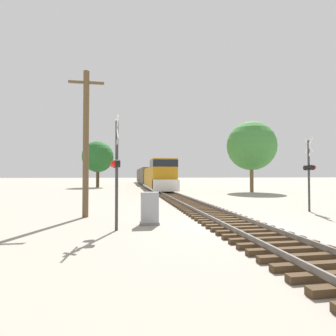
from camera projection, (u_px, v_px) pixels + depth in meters
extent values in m
plane|color=gray|center=(234.00, 226.00, 11.06)|extent=(400.00, 400.00, 0.00)
cube|color=#42301E|center=(323.00, 265.00, 6.02)|extent=(2.60, 0.22, 0.16)
cube|color=#42301E|center=(306.00, 257.00, 6.62)|extent=(2.60, 0.22, 0.16)
cube|color=#42301E|center=(291.00, 251.00, 7.21)|extent=(2.60, 0.22, 0.16)
cube|color=#42301E|center=(279.00, 245.00, 7.80)|extent=(2.60, 0.22, 0.16)
cube|color=#42301E|center=(268.00, 240.00, 8.39)|extent=(2.60, 0.22, 0.16)
cube|color=#42301E|center=(258.00, 236.00, 8.99)|extent=(2.60, 0.22, 0.16)
cube|color=#42301E|center=(250.00, 232.00, 9.58)|extent=(2.60, 0.22, 0.16)
cube|color=#42301E|center=(243.00, 229.00, 10.17)|extent=(2.60, 0.22, 0.16)
cube|color=#42301E|center=(237.00, 226.00, 10.76)|extent=(2.60, 0.22, 0.16)
cube|color=#42301E|center=(231.00, 223.00, 11.35)|extent=(2.60, 0.22, 0.16)
cube|color=#42301E|center=(226.00, 221.00, 11.95)|extent=(2.60, 0.22, 0.16)
cube|color=#42301E|center=(221.00, 218.00, 12.54)|extent=(2.60, 0.22, 0.16)
cube|color=#42301E|center=(217.00, 216.00, 13.13)|extent=(2.60, 0.22, 0.16)
cube|color=#42301E|center=(213.00, 215.00, 13.72)|extent=(2.60, 0.22, 0.16)
cube|color=#42301E|center=(209.00, 213.00, 14.32)|extent=(2.60, 0.22, 0.16)
cube|color=#42301E|center=(206.00, 212.00, 14.91)|extent=(2.60, 0.22, 0.16)
cube|color=#42301E|center=(203.00, 210.00, 15.50)|extent=(2.60, 0.22, 0.16)
cube|color=#42301E|center=(200.00, 209.00, 16.09)|extent=(2.60, 0.22, 0.16)
cube|color=#42301E|center=(197.00, 208.00, 16.69)|extent=(2.60, 0.22, 0.16)
cube|color=#42301E|center=(195.00, 207.00, 17.28)|extent=(2.60, 0.22, 0.16)
cube|color=#42301E|center=(193.00, 206.00, 17.87)|extent=(2.60, 0.22, 0.16)
cube|color=#42301E|center=(191.00, 205.00, 18.46)|extent=(2.60, 0.22, 0.16)
cube|color=#42301E|center=(189.00, 204.00, 19.05)|extent=(2.60, 0.22, 0.16)
cube|color=#42301E|center=(187.00, 203.00, 19.65)|extent=(2.60, 0.22, 0.16)
cube|color=#42301E|center=(185.00, 202.00, 20.24)|extent=(2.60, 0.22, 0.16)
cube|color=#42301E|center=(183.00, 201.00, 20.83)|extent=(2.60, 0.22, 0.16)
cube|color=#42301E|center=(182.00, 200.00, 21.42)|extent=(2.60, 0.22, 0.16)
cube|color=#42301E|center=(180.00, 200.00, 22.02)|extent=(2.60, 0.22, 0.16)
cube|color=#42301E|center=(179.00, 199.00, 22.61)|extent=(2.60, 0.22, 0.16)
cube|color=#42301E|center=(177.00, 199.00, 23.20)|extent=(2.60, 0.22, 0.16)
cube|color=#42301E|center=(176.00, 198.00, 23.79)|extent=(2.60, 0.22, 0.16)
cube|color=#42301E|center=(175.00, 197.00, 24.39)|extent=(2.60, 0.22, 0.16)
cube|color=#42301E|center=(174.00, 197.00, 24.98)|extent=(2.60, 0.22, 0.16)
cube|color=#42301E|center=(173.00, 196.00, 25.57)|extent=(2.60, 0.22, 0.16)
cube|color=#42301E|center=(172.00, 196.00, 26.16)|extent=(2.60, 0.22, 0.16)
cube|color=#42301E|center=(171.00, 195.00, 26.75)|extent=(2.60, 0.22, 0.16)
cube|color=#42301E|center=(170.00, 195.00, 27.35)|extent=(2.60, 0.22, 0.16)
cube|color=#42301E|center=(169.00, 195.00, 27.94)|extent=(2.60, 0.22, 0.16)
cube|color=#42301E|center=(168.00, 194.00, 28.53)|extent=(2.60, 0.22, 0.16)
cube|color=#42301E|center=(167.00, 194.00, 29.12)|extent=(2.60, 0.22, 0.16)
cube|color=#42301E|center=(166.00, 193.00, 29.72)|extent=(2.60, 0.22, 0.16)
cube|color=#42301E|center=(165.00, 193.00, 30.31)|extent=(2.60, 0.22, 0.16)
cube|color=slate|center=(217.00, 221.00, 10.95)|extent=(0.07, 160.00, 0.15)
cube|color=slate|center=(250.00, 220.00, 11.18)|extent=(0.07, 160.00, 0.15)
cube|color=#B77A14|center=(155.00, 177.00, 41.68)|extent=(2.49, 13.53, 2.98)
cube|color=#B77A14|center=(163.00, 175.00, 32.34)|extent=(2.92, 4.25, 3.82)
cube|color=black|center=(163.00, 164.00, 32.38)|extent=(2.95, 4.30, 0.84)
cube|color=white|center=(166.00, 185.00, 30.21)|extent=(2.92, 1.93, 1.34)
cube|color=white|center=(157.00, 187.00, 38.78)|extent=(2.98, 18.95, 0.24)
cube|color=black|center=(163.00, 188.00, 32.58)|extent=(1.58, 2.20, 1.00)
cube|color=black|center=(153.00, 185.00, 44.99)|extent=(1.58, 2.20, 1.00)
cube|color=brown|center=(147.00, 176.00, 56.99)|extent=(2.78, 13.91, 3.39)
cube|color=black|center=(149.00, 184.00, 52.48)|extent=(1.58, 2.20, 0.90)
cube|color=black|center=(146.00, 182.00, 61.41)|extent=(1.58, 2.20, 0.90)
cube|color=brown|center=(143.00, 176.00, 72.47)|extent=(2.78, 13.91, 3.39)
cube|color=black|center=(144.00, 182.00, 67.97)|extent=(1.58, 2.20, 0.90)
cube|color=black|center=(142.00, 181.00, 76.90)|extent=(1.58, 2.20, 0.90)
cylinder|color=#333333|center=(117.00, 175.00, 10.27)|extent=(0.12, 0.12, 4.31)
cube|color=white|center=(117.00, 128.00, 10.32)|extent=(0.15, 0.92, 0.93)
cube|color=white|center=(117.00, 128.00, 10.32)|extent=(0.15, 0.92, 0.93)
cube|color=black|center=(117.00, 164.00, 10.28)|extent=(0.17, 0.86, 0.06)
cylinder|color=black|center=(116.00, 164.00, 10.62)|extent=(0.22, 0.32, 0.30)
sphere|color=red|center=(113.00, 164.00, 10.59)|extent=(0.26, 0.26, 0.26)
cylinder|color=black|center=(118.00, 164.00, 9.95)|extent=(0.22, 0.32, 0.30)
sphere|color=red|center=(115.00, 164.00, 9.92)|extent=(0.26, 0.26, 0.26)
cube|color=white|center=(117.00, 142.00, 10.31)|extent=(0.07, 0.32, 0.20)
cylinder|color=#333333|center=(309.00, 176.00, 15.55)|extent=(0.12, 0.12, 4.23)
cube|color=white|center=(308.00, 145.00, 15.60)|extent=(0.19, 0.92, 0.93)
cube|color=white|center=(308.00, 145.00, 15.60)|extent=(0.19, 0.92, 0.93)
cube|color=black|center=(309.00, 168.00, 15.56)|extent=(0.21, 0.86, 0.06)
cylinder|color=black|center=(312.00, 168.00, 15.21)|extent=(0.23, 0.33, 0.30)
sphere|color=red|center=(314.00, 168.00, 15.21)|extent=(0.26, 0.26, 0.26)
cylinder|color=black|center=(309.00, 168.00, 15.56)|extent=(0.23, 0.33, 0.30)
sphere|color=red|center=(310.00, 168.00, 15.56)|extent=(0.26, 0.26, 0.26)
cylinder|color=black|center=(306.00, 168.00, 15.91)|extent=(0.23, 0.33, 0.30)
sphere|color=red|center=(307.00, 168.00, 15.91)|extent=(0.26, 0.26, 0.26)
cube|color=white|center=(309.00, 155.00, 15.58)|extent=(0.08, 0.32, 0.20)
cube|color=slate|center=(150.00, 223.00, 11.37)|extent=(0.83, 0.51, 0.12)
cube|color=#939399|center=(150.00, 207.00, 11.39)|extent=(0.76, 0.46, 1.30)
cylinder|color=brown|center=(86.00, 144.00, 13.54)|extent=(0.30, 0.30, 7.58)
cube|color=brown|center=(86.00, 83.00, 13.63)|extent=(1.80, 0.12, 0.12)
cylinder|color=brown|center=(252.00, 176.00, 33.27)|extent=(0.46, 0.46, 4.02)
sphere|color=#3D7F38|center=(251.00, 146.00, 33.38)|extent=(6.22, 6.22, 6.22)
cylinder|color=#473521|center=(98.00, 177.00, 46.25)|extent=(0.56, 0.56, 3.77)
sphere|color=#236028|center=(98.00, 157.00, 46.35)|extent=(5.51, 5.51, 5.51)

